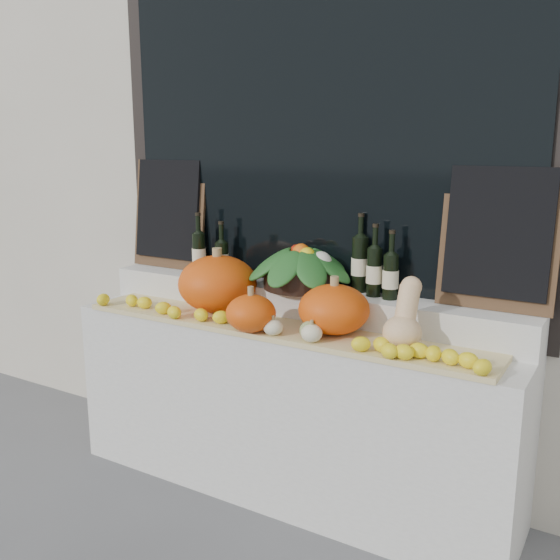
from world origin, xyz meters
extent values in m
cube|color=beige|center=(0.00, 2.25, 2.25)|extent=(7.00, 0.90, 4.50)
cube|color=black|center=(0.00, 1.80, 1.90)|extent=(2.40, 0.04, 2.10)
cube|color=black|center=(0.00, 1.77, 1.90)|extent=(2.20, 0.02, 2.00)
cube|color=silver|center=(0.00, 1.52, 0.44)|extent=(2.30, 0.55, 0.88)
cube|color=silver|center=(0.00, 1.68, 0.96)|extent=(2.30, 0.25, 0.16)
cube|color=tan|center=(0.00, 1.40, 0.89)|extent=(2.10, 0.32, 0.02)
ellipsoid|color=#EC540C|center=(-0.39, 1.48, 1.05)|extent=(0.42, 0.42, 0.29)
ellipsoid|color=#EC540C|center=(0.29, 1.45, 1.02)|extent=(0.39, 0.39, 0.23)
ellipsoid|color=#EC540C|center=(-0.05, 1.28, 0.99)|extent=(0.29, 0.29, 0.17)
ellipsoid|color=#E9BB89|center=(0.63, 1.38, 0.98)|extent=(0.16, 0.16, 0.15)
cylinder|color=#E9BB89|center=(0.63, 1.43, 1.09)|extent=(0.09, 0.14, 0.18)
sphere|color=#E9BB89|center=(0.63, 1.47, 1.16)|extent=(0.09, 0.09, 0.09)
ellipsoid|color=#3A681F|center=(0.25, 1.30, 0.95)|extent=(0.10, 0.10, 0.09)
cylinder|color=#978252|center=(0.25, 1.30, 1.00)|extent=(0.02, 0.02, 0.02)
ellipsoid|color=#3A681F|center=(-0.13, 1.30, 0.95)|extent=(0.10, 0.10, 0.09)
cylinder|color=#978252|center=(-0.13, 1.30, 1.00)|extent=(0.02, 0.02, 0.02)
ellipsoid|color=#EEE6BE|center=(0.07, 1.28, 0.94)|extent=(0.09, 0.09, 0.07)
cylinder|color=#978252|center=(0.07, 1.28, 0.99)|extent=(0.02, 0.02, 0.02)
ellipsoid|color=gold|center=(-0.08, 1.28, 0.97)|extent=(0.11, 0.11, 0.12)
cylinder|color=#978252|center=(-0.08, 1.28, 1.04)|extent=(0.02, 0.02, 0.02)
ellipsoid|color=#EEE6BE|center=(0.26, 1.28, 0.95)|extent=(0.09, 0.09, 0.08)
cylinder|color=#978252|center=(0.26, 1.28, 1.00)|extent=(0.02, 0.02, 0.02)
cylinder|color=black|center=(0.00, 1.66, 1.09)|extent=(0.38, 0.38, 0.10)
cylinder|color=black|center=(-0.64, 1.65, 1.15)|extent=(0.07, 0.07, 0.23)
cylinder|color=black|center=(-0.64, 1.65, 1.32)|extent=(0.03, 0.03, 0.10)
cylinder|color=beige|center=(-0.64, 1.65, 1.14)|extent=(0.08, 0.08, 0.08)
cylinder|color=black|center=(-0.64, 1.65, 1.38)|extent=(0.03, 0.03, 0.02)
cylinder|color=black|center=(-0.50, 1.67, 1.13)|extent=(0.07, 0.07, 0.19)
cylinder|color=black|center=(-0.50, 1.67, 1.28)|extent=(0.03, 0.03, 0.10)
cylinder|color=beige|center=(-0.50, 1.67, 1.12)|extent=(0.08, 0.08, 0.08)
cylinder|color=black|center=(-0.50, 1.67, 1.33)|extent=(0.03, 0.03, 0.02)
cylinder|color=black|center=(0.28, 1.74, 1.17)|extent=(0.08, 0.08, 0.27)
cylinder|color=black|center=(0.28, 1.74, 1.36)|extent=(0.03, 0.03, 0.10)
cylinder|color=beige|center=(0.28, 1.74, 1.16)|extent=(0.08, 0.08, 0.08)
cylinder|color=black|center=(0.28, 1.74, 1.42)|extent=(0.03, 0.03, 0.02)
cylinder|color=black|center=(0.38, 1.69, 1.16)|extent=(0.07, 0.07, 0.23)
cylinder|color=black|center=(0.38, 1.69, 1.32)|extent=(0.03, 0.03, 0.10)
cylinder|color=beige|center=(0.38, 1.69, 1.15)|extent=(0.08, 0.08, 0.08)
cylinder|color=black|center=(0.38, 1.69, 1.38)|extent=(0.03, 0.03, 0.02)
cylinder|color=black|center=(0.47, 1.67, 1.14)|extent=(0.07, 0.07, 0.21)
cylinder|color=black|center=(0.47, 1.67, 1.30)|extent=(0.03, 0.03, 0.10)
cylinder|color=beige|center=(0.47, 1.67, 1.13)|extent=(0.08, 0.08, 0.08)
cylinder|color=black|center=(0.47, 1.67, 1.36)|extent=(0.03, 0.03, 0.02)
cube|color=#4C331E|center=(-0.92, 1.75, 1.35)|extent=(0.50, 0.09, 0.62)
cube|color=black|center=(-0.92, 1.73, 1.38)|extent=(0.44, 0.09, 0.56)
cube|color=#4C331E|center=(0.92, 1.75, 1.35)|extent=(0.50, 0.09, 0.62)
cube|color=black|center=(0.92, 1.73, 1.38)|extent=(0.44, 0.09, 0.56)
camera|label=1|loc=(1.47, -1.02, 1.76)|focal=40.00mm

